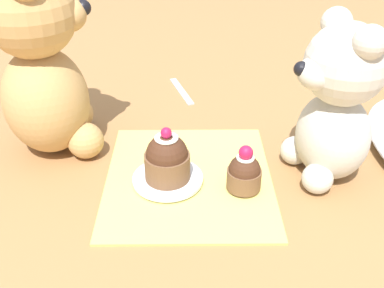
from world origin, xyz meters
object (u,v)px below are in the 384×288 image
at_px(cupcake_near_cream_bear, 248,173).
at_px(saucer_plate, 171,179).
at_px(teaspoon, 184,90).
at_px(teddy_bear_tan, 46,67).
at_px(teddy_bear_cream, 340,103).
at_px(cupcake_near_tan_bear, 170,159).

xyz_separation_m(cupcake_near_cream_bear, saucer_plate, (-0.02, -0.10, -0.02)).
xyz_separation_m(saucer_plate, teaspoon, (-0.28, 0.01, -0.01)).
xyz_separation_m(teddy_bear_tan, teaspoon, (-0.19, 0.19, -0.13)).
height_order(teddy_bear_cream, teddy_bear_tan, teddy_bear_tan).
xyz_separation_m(teddy_bear_cream, teaspoon, (-0.26, -0.20, -0.11)).
bearing_deg(teaspoon, teddy_bear_tan, -62.95).
bearing_deg(cupcake_near_tan_bear, teddy_bear_cream, 96.15).
bearing_deg(teaspoon, saucer_plate, -21.02).
height_order(cupcake_near_cream_bear, teaspoon, cupcake_near_cream_bear).
height_order(cupcake_near_cream_bear, saucer_plate, cupcake_near_cream_bear).
bearing_deg(teddy_bear_cream, teddy_bear_tan, -114.47).
xyz_separation_m(teddy_bear_tan, cupcake_near_cream_bear, (0.11, 0.27, -0.10)).
relative_size(teddy_bear_tan, cupcake_near_tan_bear, 3.59).
xyz_separation_m(teddy_bear_cream, saucer_plate, (0.02, -0.21, -0.10)).
relative_size(teddy_bear_cream, teaspoon, 1.90).
distance_m(cupcake_near_tan_bear, teaspoon, 0.29).
distance_m(teddy_bear_cream, cupcake_near_cream_bear, 0.15).
xyz_separation_m(saucer_plate, cupcake_near_tan_bear, (0.00, -0.00, 0.03)).
relative_size(cupcake_near_cream_bear, saucer_plate, 0.67).
bearing_deg(cupcake_near_tan_bear, cupcake_near_cream_bear, 81.32).
height_order(teddy_bear_tan, cupcake_near_cream_bear, teddy_bear_tan).
bearing_deg(teddy_bear_tan, saucer_plate, -139.41).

